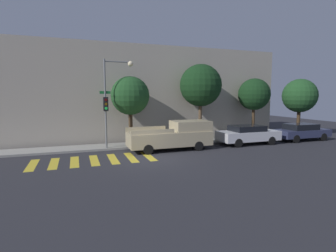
# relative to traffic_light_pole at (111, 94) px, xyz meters

# --- Properties ---
(ground_plane) EXTENTS (60.00, 60.00, 0.00)m
(ground_plane) POSITION_rel_traffic_light_pole_xyz_m (1.61, -3.37, -3.70)
(ground_plane) COLOR #28282D
(sidewalk) EXTENTS (26.00, 1.93, 0.14)m
(sidewalk) POSITION_rel_traffic_light_pole_xyz_m (1.61, 0.79, -3.63)
(sidewalk) COLOR gray
(sidewalk) RESTS_ON ground
(building_row) EXTENTS (26.00, 6.00, 7.45)m
(building_row) POSITION_rel_traffic_light_pole_xyz_m (1.61, 5.16, 0.02)
(building_row) COLOR #A89E8E
(building_row) RESTS_ON ground
(crosswalk) EXTENTS (6.66, 2.60, 0.00)m
(crosswalk) POSITION_rel_traffic_light_pole_xyz_m (-1.36, -2.57, -3.70)
(crosswalk) COLOR gold
(crosswalk) RESTS_ON ground
(traffic_light_pole) EXTENTS (2.22, 0.56, 5.93)m
(traffic_light_pole) POSITION_rel_traffic_light_pole_xyz_m (0.00, 0.00, 0.00)
(traffic_light_pole) COLOR slate
(traffic_light_pole) RESTS_ON ground
(pickup_truck) EXTENTS (5.50, 1.98, 1.89)m
(pickup_truck) POSITION_rel_traffic_light_pole_xyz_m (3.88, -1.27, -2.76)
(pickup_truck) COLOR tan
(pickup_truck) RESTS_ON ground
(sedan_near_corner) EXTENTS (4.58, 1.87, 1.40)m
(sedan_near_corner) POSITION_rel_traffic_light_pole_xyz_m (9.74, -1.27, -2.95)
(sedan_near_corner) COLOR silver
(sedan_near_corner) RESTS_ON ground
(sedan_middle) EXTENTS (4.50, 1.82, 1.35)m
(sedan_middle) POSITION_rel_traffic_light_pole_xyz_m (14.88, -1.27, -2.99)
(sedan_middle) COLOR #2D3351
(sedan_middle) RESTS_ON ground
(tree_near_corner) EXTENTS (2.69, 2.69, 4.93)m
(tree_near_corner) POSITION_rel_traffic_light_pole_xyz_m (1.40, 0.85, -0.14)
(tree_near_corner) COLOR #42301E
(tree_near_corner) RESTS_ON ground
(tree_midblock) EXTENTS (3.21, 3.21, 5.98)m
(tree_midblock) POSITION_rel_traffic_light_pole_xyz_m (6.86, 0.85, 0.65)
(tree_midblock) COLOR brown
(tree_midblock) RESTS_ON ground
(tree_far_end) EXTENTS (2.62, 2.62, 5.01)m
(tree_far_end) POSITION_rel_traffic_light_pole_xyz_m (11.80, 0.85, -0.02)
(tree_far_end) COLOR #42301E
(tree_far_end) RESTS_ON ground
(tree_behind_truck) EXTENTS (2.98, 2.98, 5.08)m
(tree_behind_truck) POSITION_rel_traffic_light_pole_xyz_m (16.69, 0.85, -0.13)
(tree_behind_truck) COLOR #42301E
(tree_behind_truck) RESTS_ON ground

